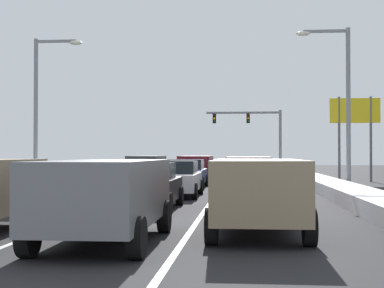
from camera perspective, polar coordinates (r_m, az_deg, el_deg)
name	(u,v)px	position (r m, az deg, el deg)	size (l,w,h in m)	color
ground_plane	(180,193)	(26.58, -1.21, -4.87)	(136.34, 136.34, 0.00)	black
lane_stripe_between_right_lane_and_center_lane	(221,187)	(31.67, 2.91, -4.24)	(0.14, 57.68, 0.01)	silver
lane_stripe_between_center_lane_and_left_lane	(160,186)	(31.99, -3.20, -4.21)	(0.14, 57.68, 0.01)	silver
snow_bank_right_shoulder	(319,182)	(31.90, 12.49, -3.72)	(1.56, 57.68, 0.53)	white
snow_bank_left_shoulder	(67,181)	(33.16, -12.32, -3.58)	(1.60, 57.68, 0.58)	white
suv_tan_right_lane_nearest	(258,189)	(13.04, 6.57, -4.43)	(2.16, 4.90, 1.67)	#937F60
sedan_red_right_lane_second	(256,184)	(19.70, 6.36, -4.00)	(2.00, 4.50, 1.51)	maroon
suv_silver_right_lane_third	(248,171)	(26.46, 5.63, -2.68)	(2.16, 4.90, 1.67)	#B7BABF
sedan_green_right_lane_fourth	(252,172)	(32.81, 5.98, -2.80)	(2.00, 4.50, 1.51)	#1E5633
sedan_charcoal_right_lane_fifth	(253,169)	(38.76, 6.09, -2.52)	(2.00, 4.50, 1.51)	#38383D
suv_gray_center_lane_nearest	(106,193)	(11.70, -8.58, -4.82)	(2.16, 4.90, 1.67)	slate
sedan_black_center_lane_second	(147,186)	(18.73, -4.48, -4.16)	(2.00, 4.50, 1.51)	black
sedan_white_center_lane_third	(177,178)	(24.19, -1.54, -3.45)	(2.00, 4.50, 1.51)	silver
sedan_navy_center_lane_fourth	(187,173)	(30.43, -0.47, -2.94)	(2.00, 4.50, 1.51)	navy
suv_maroon_center_lane_fifth	(196,166)	(36.88, 0.41, -2.21)	(2.16, 4.90, 1.67)	maroon
sedan_red_left_lane_second	(52,185)	(19.55, -13.70, -4.00)	(2.00, 4.50, 1.51)	maroon
sedan_silver_left_lane_third	(104,177)	(26.09, -8.74, -3.26)	(2.00, 4.50, 1.51)	#B7BABF
sedan_green_left_lane_fourth	(130,172)	(32.43, -6.16, -2.82)	(2.00, 4.50, 1.51)	#1E5633
suv_charcoal_left_lane_fifth	(147,166)	(38.31, -4.51, -2.16)	(2.16, 4.90, 1.67)	#38383D
traffic_light_gantry	(257,127)	(57.88, 6.46, 1.68)	(7.54, 0.47, 6.20)	slate
street_lamp_right_mid	(341,93)	(29.53, 14.57, 4.95)	(2.66, 0.36, 8.08)	gray
street_lamp_left_mid	(42,98)	(31.91, -14.64, 4.44)	(2.66, 0.36, 8.00)	gray
roadside_sign_right	(355,120)	(38.45, 15.88, 2.35)	(3.20, 0.16, 5.50)	#59595B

